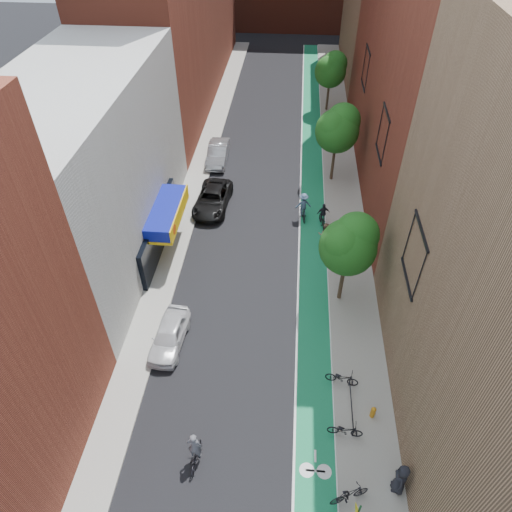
% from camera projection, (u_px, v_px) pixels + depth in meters
% --- Properties ---
extents(ground, '(160.00, 160.00, 0.00)m').
position_uv_depth(ground, '(233.00, 443.00, 22.14)').
color(ground, black).
rests_on(ground, ground).
extents(bike_lane, '(2.00, 68.00, 0.01)m').
position_uv_depth(bike_lane, '(312.00, 167.00, 41.12)').
color(bike_lane, '#136C3C').
rests_on(bike_lane, ground).
extents(sidewalk_left, '(2.00, 68.00, 0.15)m').
position_uv_depth(sidewalk_left, '(203.00, 162.00, 41.71)').
color(sidewalk_left, gray).
rests_on(sidewalk_left, ground).
extents(sidewalk_right, '(3.00, 68.00, 0.15)m').
position_uv_depth(sidewalk_right, '(340.00, 168.00, 40.91)').
color(sidewalk_right, gray).
rests_on(sidewalk_right, ground).
extents(building_left_white, '(8.00, 20.00, 12.00)m').
position_uv_depth(building_left_white, '(86.00, 173.00, 29.18)').
color(building_left_white, silver).
rests_on(building_left_white, ground).
extents(building_right_mid_red, '(8.00, 28.00, 22.00)m').
position_uv_depth(building_right_mid_red, '(434.00, 41.00, 33.25)').
color(building_right_mid_red, maroon).
rests_on(building_right_mid_red, ground).
extents(tree_near, '(3.40, 3.36, 6.42)m').
position_uv_depth(tree_near, '(349.00, 243.00, 26.07)').
color(tree_near, '#332619').
rests_on(tree_near, ground).
extents(tree_mid, '(3.55, 3.53, 6.74)m').
position_uv_depth(tree_mid, '(338.00, 128.00, 36.28)').
color(tree_mid, '#332619').
rests_on(tree_mid, ground).
extents(tree_far, '(3.30, 3.25, 6.21)m').
position_uv_depth(tree_far, '(331.00, 69.00, 46.90)').
color(tree_far, '#332619').
rests_on(tree_far, ground).
extents(parked_car_white, '(1.95, 4.29, 1.43)m').
position_uv_depth(parked_car_white, '(169.00, 335.00, 26.12)').
color(parked_car_white, silver).
rests_on(parked_car_white, ground).
extents(parked_car_black, '(2.80, 5.54, 1.50)m').
position_uv_depth(parked_car_black, '(213.00, 199.00, 36.11)').
color(parked_car_black, black).
rests_on(parked_car_black, ground).
extents(parked_car_silver, '(1.76, 4.89, 1.60)m').
position_uv_depth(parked_car_silver, '(218.00, 153.00, 41.41)').
color(parked_car_silver, gray).
rests_on(parked_car_silver, ground).
extents(cyclist_lead, '(0.71, 1.79, 2.23)m').
position_uv_depth(cyclist_lead, '(195.00, 452.00, 21.01)').
color(cyclist_lead, black).
rests_on(cyclist_lead, ground).
extents(cyclist_lane_near, '(0.96, 1.67, 2.21)m').
position_uv_depth(cyclist_lane_near, '(324.00, 238.00, 32.17)').
color(cyclist_lane_near, black).
rests_on(cyclist_lane_near, ground).
extents(cyclist_lane_mid, '(1.02, 1.85, 1.96)m').
position_uv_depth(cyclist_lane_mid, '(323.00, 218.00, 34.32)').
color(cyclist_lane_mid, black).
rests_on(cyclist_lane_mid, ground).
extents(cyclist_lane_far, '(1.33, 1.73, 2.22)m').
position_uv_depth(cyclist_lane_far, '(303.00, 207.00, 34.81)').
color(cyclist_lane_far, black).
rests_on(cyclist_lane_far, ground).
extents(parked_bike_near, '(1.77, 0.71, 0.91)m').
position_uv_depth(parked_bike_near, '(345.00, 430.00, 22.00)').
color(parked_bike_near, black).
rests_on(parked_bike_near, sidewalk_right).
extents(parked_bike_mid, '(1.91, 1.19, 1.11)m').
position_uv_depth(parked_bike_mid, '(350.00, 495.00, 19.71)').
color(parked_bike_mid, black).
rests_on(parked_bike_mid, sidewalk_right).
extents(parked_bike_far, '(1.84, 0.92, 0.93)m').
position_uv_depth(parked_bike_far, '(342.00, 378.00, 24.14)').
color(parked_bike_far, black).
rests_on(parked_bike_far, sidewalk_right).
extents(pedestrian, '(0.73, 1.02, 1.93)m').
position_uv_depth(pedestrian, '(401.00, 479.00, 19.81)').
color(pedestrian, black).
rests_on(pedestrian, sidewalk_right).
extents(fire_hydrant, '(0.26, 0.26, 0.75)m').
position_uv_depth(fire_hydrant, '(373.00, 412.00, 22.76)').
color(fire_hydrant, orange).
rests_on(fire_hydrant, sidewalk_right).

